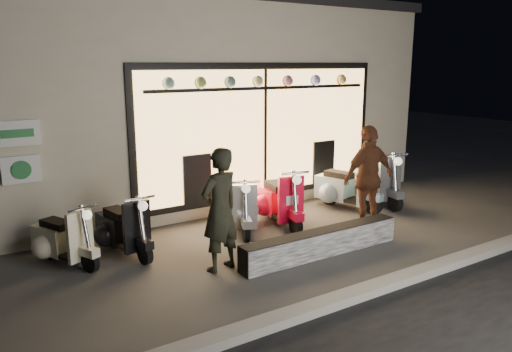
{
  "coord_description": "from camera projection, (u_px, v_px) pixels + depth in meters",
  "views": [
    {
      "loc": [
        -4.6,
        -6.13,
        2.86
      ],
      "look_at": [
        -0.26,
        0.6,
        1.05
      ],
      "focal_mm": 35.0,
      "sensor_mm": 36.0,
      "label": 1
    }
  ],
  "objects": [
    {
      "name": "scooter_blue",
      "position": [
        341.0,
        187.0,
        10.09
      ],
      "size": [
        0.71,
        1.46,
        1.04
      ],
      "rotation": [
        0.0,
        0.0,
        0.26
      ],
      "color": "black",
      "rests_on": "ground"
    },
    {
      "name": "scooter_red",
      "position": [
        278.0,
        200.0,
        9.12
      ],
      "size": [
        0.65,
        1.47,
        1.04
      ],
      "rotation": [
        0.0,
        0.0,
        -0.19
      ],
      "color": "black",
      "rests_on": "ground"
    },
    {
      "name": "kerb",
      "position": [
        382.0,
        286.0,
        6.43
      ],
      "size": [
        40.0,
        0.25,
        0.12
      ],
      "primitive_type": "cube",
      "color": "slate",
      "rests_on": "ground"
    },
    {
      "name": "scooter_cream",
      "position": [
        60.0,
        239.0,
        7.28
      ],
      "size": [
        0.73,
        1.24,
        0.9
      ],
      "rotation": [
        0.0,
        0.0,
        0.41
      ],
      "color": "black",
      "rests_on": "ground"
    },
    {
      "name": "graffiti_barrier",
      "position": [
        322.0,
        243.0,
        7.57
      ],
      "size": [
        2.81,
        0.28,
        0.4
      ],
      "primitive_type": "cube",
      "color": "black",
      "rests_on": "ground"
    },
    {
      "name": "ground",
      "position": [
        290.0,
        244.0,
        8.09
      ],
      "size": [
        40.0,
        40.0,
        0.0
      ],
      "primitive_type": "plane",
      "color": "#383533",
      "rests_on": "ground"
    },
    {
      "name": "scooter_black",
      "position": [
        121.0,
        228.0,
        7.69
      ],
      "size": [
        0.58,
        1.34,
        0.95
      ],
      "rotation": [
        0.0,
        0.0,
        0.18
      ],
      "color": "black",
      "rests_on": "ground"
    },
    {
      "name": "man",
      "position": [
        220.0,
        210.0,
        6.91
      ],
      "size": [
        0.72,
        0.56,
        1.75
      ],
      "primitive_type": "imported",
      "rotation": [
        0.0,
        0.0,
        3.39
      ],
      "color": "black",
      "rests_on": "ground"
    },
    {
      "name": "shop_building",
      "position": [
        165.0,
        96.0,
        11.71
      ],
      "size": [
        10.2,
        6.23,
        4.2
      ],
      "color": "beige",
      "rests_on": "ground"
    },
    {
      "name": "scooter_silver",
      "position": [
        240.0,
        207.0,
        8.79
      ],
      "size": [
        0.77,
        1.33,
        0.97
      ],
      "rotation": [
        0.0,
        0.0,
        -0.39
      ],
      "color": "black",
      "rests_on": "ground"
    },
    {
      "name": "scooter_grey",
      "position": [
        373.0,
        181.0,
        10.49
      ],
      "size": [
        0.69,
        1.54,
        1.09
      ],
      "rotation": [
        0.0,
        0.0,
        -0.21
      ],
      "color": "black",
      "rests_on": "ground"
    },
    {
      "name": "woman",
      "position": [
        368.0,
        177.0,
        8.71
      ],
      "size": [
        1.09,
        0.48,
        1.83
      ],
      "primitive_type": "imported",
      "rotation": [
        0.0,
        0.0,
        3.11
      ],
      "color": "#562F1B",
      "rests_on": "ground"
    }
  ]
}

